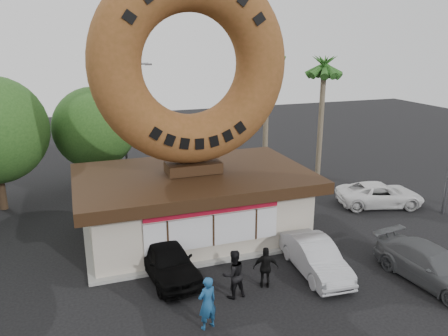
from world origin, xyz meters
TOP-DOWN VIEW (x-y plane):
  - ground at (0.00, 0.00)m, footprint 90.00×90.00m
  - donut_shop at (0.00, 5.98)m, footprint 11.20×7.20m
  - giant_donut at (0.00, 6.00)m, footprint 9.13×2.33m
  - tree_mid at (-4.00, 15.00)m, footprint 5.20×5.20m
  - palm_near at (7.50, 14.00)m, footprint 2.60×2.60m
  - palm_far at (11.00, 12.50)m, footprint 2.60×2.60m
  - street_lamp at (-1.86, 16.00)m, footprint 2.11×0.20m
  - person_left at (-1.59, -1.28)m, footprint 0.81×0.65m
  - person_center at (-0.09, 0.19)m, footprint 1.02×0.84m
  - person_right at (1.34, 0.39)m, footprint 1.09×0.73m
  - car_black at (-2.14, 2.54)m, footprint 2.33×4.66m
  - car_silver at (3.79, 0.75)m, footprint 1.79×4.40m
  - car_grey at (7.84, -1.47)m, footprint 2.64×5.18m
  - car_white at (11.38, 6.22)m, footprint 5.40×3.56m

SIDE VIEW (x-z plane):
  - ground at x=0.00m, z-range 0.00..0.00m
  - car_white at x=11.38m, z-range 0.00..1.38m
  - car_silver at x=3.79m, z-range 0.00..1.42m
  - car_grey at x=7.84m, z-range 0.00..1.44m
  - car_black at x=-2.14m, z-range 0.00..1.52m
  - person_right at x=1.34m, z-range 0.00..1.72m
  - person_center at x=-0.09m, z-range 0.00..1.93m
  - person_left at x=-1.59m, z-range 0.00..1.93m
  - donut_shop at x=0.00m, z-range -0.13..3.67m
  - tree_mid at x=-4.00m, z-range 0.70..7.33m
  - street_lamp at x=-1.86m, z-range 0.48..8.48m
  - palm_far at x=11.00m, z-range 3.11..11.86m
  - giant_donut at x=0.00m, z-range 3.80..12.93m
  - palm_near at x=7.50m, z-range 3.54..13.29m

